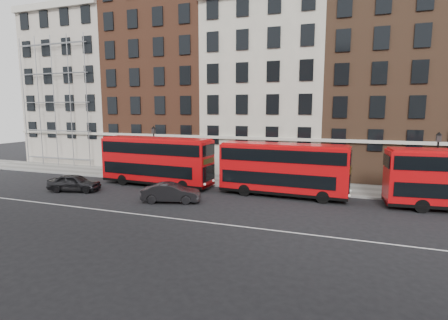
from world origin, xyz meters
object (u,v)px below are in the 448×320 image
(car_rear, at_px, (74,183))
(bus_c, at_px, (283,168))
(car_front, at_px, (171,193))
(bus_b, at_px, (156,160))

(car_rear, bearing_deg, bus_c, -90.62)
(bus_c, bearing_deg, car_front, -146.42)
(bus_b, relative_size, bus_c, 1.04)
(bus_b, xyz_separation_m, car_rear, (-5.62, -4.46, -1.68))
(bus_c, bearing_deg, car_rear, -163.70)
(car_front, bearing_deg, car_rear, 71.46)
(car_rear, bearing_deg, bus_b, -66.45)
(car_rear, distance_m, car_front, 9.73)
(bus_c, relative_size, car_front, 2.35)
(car_rear, height_order, car_front, car_rear)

